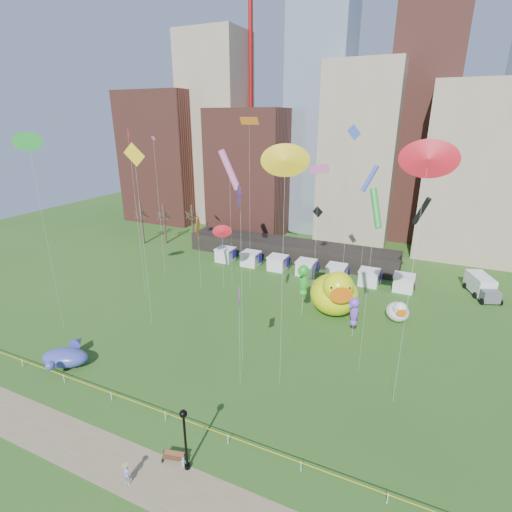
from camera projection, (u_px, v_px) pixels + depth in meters
The scene contains 36 objects.
ground at pixel (166, 420), 32.62m from camera, with size 160.00×160.00×0.00m, color #29571B.
footpath at pixel (124, 466), 28.34m from camera, with size 70.00×4.00×0.02m, color #756849.
skyline at pixel (355, 132), 76.74m from camera, with size 101.00×23.00×68.00m.
crane_left at pixel (254, 1), 79.72m from camera, with size 23.00×1.00×76.00m.
pavilion at pixel (290, 250), 69.59m from camera, with size 38.00×6.00×3.20m, color black.
vendor_tents at pixel (306, 268), 62.67m from camera, with size 33.24×2.80×2.40m.
bare_trees at pixel (166, 224), 77.73m from camera, with size 8.44×6.44×8.50m.
caution_tape at pixel (165, 414), 32.39m from camera, with size 50.00×0.06×0.90m.
big_duck at pixel (335, 293), 49.43m from camera, with size 8.53×9.36×6.53m.
small_duck at pixel (398, 311), 48.17m from camera, with size 3.62×4.18×2.95m.
seahorse_green at pixel (303, 278), 48.35m from camera, with size 1.47×1.82×6.91m.
seahorse_purple at pixel (354, 310), 43.94m from camera, with size 1.52×1.73×5.02m.
whale_inflatable at pixel (66, 356), 39.72m from camera, with size 5.41×6.09×2.13m.
park_bench at pixel (174, 457), 28.58m from camera, with size 1.75×0.92×0.85m.
lamppost at pixel (185, 433), 27.07m from camera, with size 0.56×0.56×5.38m.
box_truck at pixel (481, 286), 55.27m from camera, with size 4.47×6.96×2.78m.
woman at pixel (127, 475), 26.71m from camera, with size 0.59×0.39×1.63m, color silver.
toddler at pixel (183, 462), 28.17m from camera, with size 0.28×0.21×0.81m, color white.
kite_0 at pixel (129, 144), 48.42m from camera, with size 1.58×1.55×23.01m.
kite_1 at pixel (319, 170), 46.96m from camera, with size 2.03×3.01×18.77m.
kite_2 at pixel (318, 214), 55.21m from camera, with size 1.23×1.28×12.34m.
kite_3 at pixel (376, 208), 32.99m from camera, with size 1.71×1.91×18.58m.
kite_4 at pixel (135, 160), 41.45m from camera, with size 2.50×0.47×21.72m.
kite_5 at pixel (370, 179), 47.18m from camera, with size 2.08×1.16×18.85m.
kite_6 at pixel (198, 227), 54.61m from camera, with size 1.34×3.16×11.34m.
kite_7 at pixel (239, 298), 33.95m from camera, with size 1.20×1.99×10.48m.
kite_8 at pixel (429, 159), 27.57m from camera, with size 2.81×0.44×22.80m.
kite_9 at pixel (230, 170), 53.59m from camera, with size 3.35×1.06×20.12m.
kite_10 at pixel (421, 211), 45.92m from camera, with size 2.06×1.73×15.47m.
kite_11 at pixel (28, 142), 39.35m from camera, with size 1.57×1.45×22.85m.
kite_12 at pixel (285, 161), 29.87m from camera, with size 2.51×1.25×22.34m.
kite_13 at pixel (353, 143), 43.97m from camera, with size 1.70×0.70×23.54m.
kite_14 at pixel (249, 123), 49.06m from camera, with size 2.95×1.25×24.25m.
kite_15 at pixel (240, 196), 34.63m from camera, with size 0.96×2.11×18.61m.
kite_16 at pixel (222, 232), 54.65m from camera, with size 1.75×1.10×9.87m.
kite_17 at pixel (153, 142), 55.57m from camera, with size 1.42×1.30×21.65m.
Camera 1 is at (17.73, -20.43, 24.21)m, focal length 27.00 mm.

